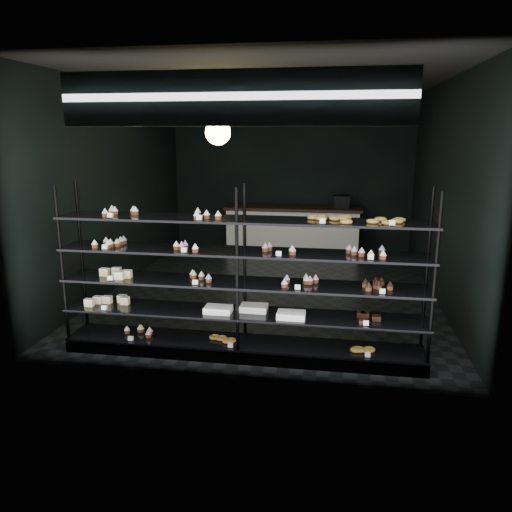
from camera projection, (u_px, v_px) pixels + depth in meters
name	position (u px, v px, depth m)	size (l,w,h in m)	color
room	(273.00, 190.00, 7.60)	(5.01, 6.01, 3.20)	black
display_shelf	(239.00, 302.00, 5.49)	(4.00, 0.50, 1.91)	black
signage	(232.00, 98.00, 4.52)	(3.30, 0.05, 0.50)	#0C0D3E
pendant_lamp	(218.00, 132.00, 6.64)	(0.34, 0.34, 0.90)	black
service_counter	(293.00, 230.00, 10.24)	(2.76, 0.65, 1.23)	silver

